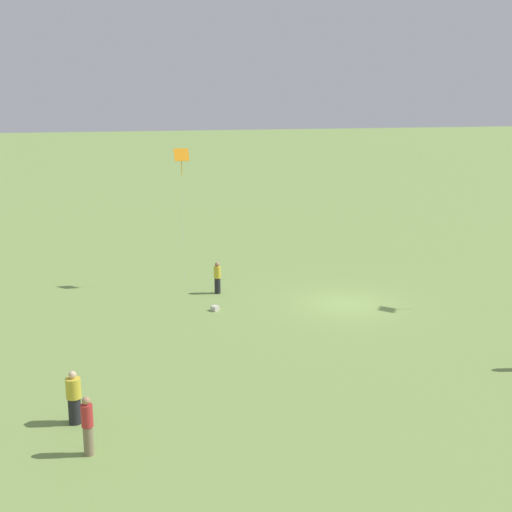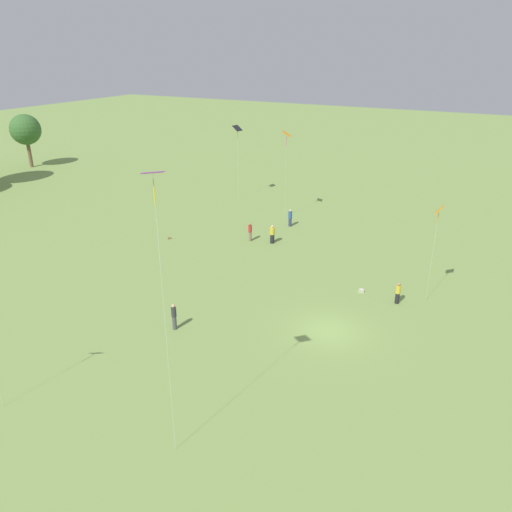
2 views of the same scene
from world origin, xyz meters
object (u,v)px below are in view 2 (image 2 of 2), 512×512
person_1 (272,234)px  person_3 (250,232)px  person_4 (398,293)px  picnic_bag_1 (361,291)px  person_0 (290,218)px  picnic_bag_2 (169,238)px  kite_2 (287,137)px  kite_1 (237,130)px  kite_0 (439,214)px  person_2 (174,316)px  kite_4 (154,191)px

person_1 → person_3: 2.10m
person_4 → picnic_bag_1: 2.84m
person_0 → picnic_bag_2: person_0 is taller
person_3 → picnic_bag_1: bearing=172.4°
person_0 → kite_2: kite_2 is taller
person_4 → kite_2: 21.60m
person_3 → kite_1: size_ratio=0.21×
kite_0 → picnic_bag_2: size_ratio=20.94×
person_0 → person_2: person_2 is taller
person_0 → kite_4: 32.68m
person_3 → kite_4: kite_4 is taller
picnic_bag_1 → picnic_bag_2: bearing=83.7°
person_0 → person_2: bearing=-148.1°
kite_0 → kite_1: kite_1 is taller
person_0 → person_1: (-4.96, -0.45, -0.04)m
person_2 → person_1: bearing=-38.6°
person_4 → kite_1: size_ratio=0.19×
person_4 → kite_2: (13.59, 14.98, 7.58)m
person_3 → person_4: bearing=174.6°
kite_2 → person_1: bearing=-134.4°
kite_0 → picnic_bag_1: (-0.98, 4.43, -6.36)m
kite_1 → person_0: bearing=-67.5°
kite_2 → kite_4: size_ratio=0.70×
person_2 → picnic_bag_2: person_2 is taller
person_1 → picnic_bag_1: 11.69m
person_3 → kite_4: 28.30m
person_3 → picnic_bag_2: bearing=40.4°
person_1 → picnic_bag_1: person_1 is taller
person_2 → kite_4: (-8.39, -6.20, 11.09)m
kite_2 → person_3: bearing=-150.1°
person_4 → picnic_bag_2: bearing=-125.8°
kite_0 → picnic_bag_1: 7.81m
person_3 → kite_4: bearing=126.9°
person_2 → person_3: bearing=-31.3°
kite_2 → person_4: bearing=-102.8°
kite_0 → kite_1: bearing=-79.9°
person_3 → picnic_bag_2: size_ratio=5.30×
kite_2 → kite_0: bearing=-96.6°
person_1 → person_2: 16.43m
person_0 → picnic_bag_2: bearing=163.1°
person_2 → picnic_bag_1: person_2 is taller
person_2 → picnic_bag_1: (10.63, -9.06, -0.80)m
kite_0 → picnic_bag_1: kite_0 is taller
kite_2 → picnic_bag_1: size_ratio=21.04×
person_2 → person_4: person_2 is taller
person_3 → person_4: (-5.79, -14.90, -0.10)m
person_0 → kite_4: (-29.74, -7.74, 11.12)m
person_4 → picnic_bag_1: (0.50, 2.71, -0.69)m
picnic_bag_2 → kite_4: bearing=-142.4°
person_0 → picnic_bag_1: person_0 is taller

